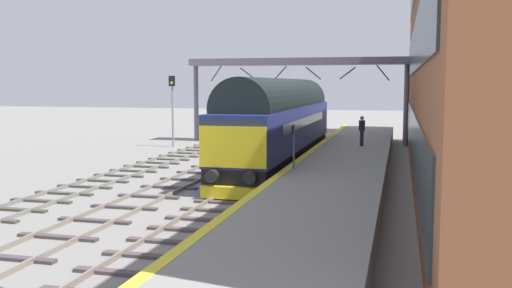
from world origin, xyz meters
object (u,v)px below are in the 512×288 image
diesel_locomotive (280,120)px  waiting_passenger (362,128)px  platform_number_sign (294,139)px  signal_post_far (172,103)px

diesel_locomotive → waiting_passenger: diesel_locomotive is taller
platform_number_sign → waiting_passenger: bearing=77.1°
waiting_passenger → platform_number_sign: bearing=-174.4°
signal_post_far → platform_number_sign: bearing=-52.0°
platform_number_sign → waiting_passenger: platform_number_sign is taller
waiting_passenger → diesel_locomotive: bearing=137.6°
diesel_locomotive → waiting_passenger: 4.71m
diesel_locomotive → waiting_passenger: bearing=29.1°
platform_number_sign → waiting_passenger: 9.37m
signal_post_far → waiting_passenger: bearing=-21.4°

